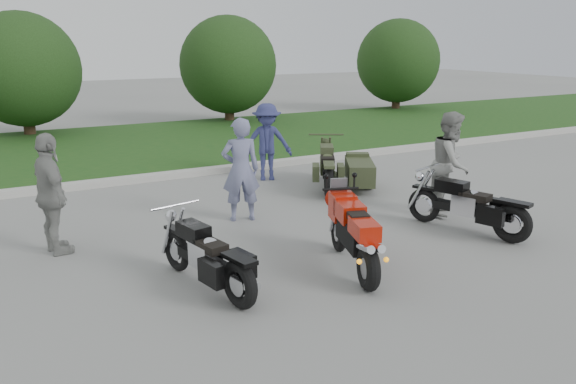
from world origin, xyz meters
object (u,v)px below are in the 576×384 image
cruiser_left (210,260)px  sportbike_red (354,232)px  person_stripe (241,170)px  person_grey (451,164)px  person_denim (267,142)px  person_back (51,195)px  cruiser_right (471,208)px  cruiser_sidecar (346,170)px

cruiser_left → sportbike_red: bearing=-21.7°
cruiser_left → person_stripe: size_ratio=1.13×
person_grey → person_denim: (-1.81, 3.90, -0.07)m
person_stripe → person_back: person_stripe is taller
sportbike_red → person_stripe: bearing=116.7°
cruiser_left → person_back: (-1.59, 2.32, 0.50)m
cruiser_right → cruiser_sidecar: (-0.24, 3.34, -0.02)m
sportbike_red → person_grey: 3.38m
sportbike_red → cruiser_sidecar: (2.37, 3.72, -0.15)m
sportbike_red → person_denim: (1.25, 5.28, 0.31)m
cruiser_right → person_grey: person_grey is taller
sportbike_red → person_stripe: person_stripe is taller
person_stripe → person_grey: bearing=172.6°
person_denim → cruiser_right: bearing=-52.2°
person_stripe → sportbike_red: bearing=114.1°
person_grey → person_denim: size_ratio=1.08×
cruiser_sidecar → person_grey: size_ratio=1.13×
sportbike_red → cruiser_left: sportbike_red is taller
cruiser_right → person_stripe: bearing=122.6°
cruiser_right → person_back: bearing=140.9°
cruiser_right → person_stripe: size_ratio=1.15×
sportbike_red → person_grey: (3.06, 1.38, 0.38)m
person_stripe → person_back: (-3.11, -0.17, -0.00)m
sportbike_red → person_denim: bearing=94.2°
person_stripe → person_denim: bearing=-110.0°
person_denim → person_back: size_ratio=0.95×
cruiser_left → person_grey: bearing=-0.5°
sportbike_red → cruiser_left: bearing=-172.0°
cruiser_right → person_grey: 1.21m
cruiser_sidecar → sportbike_red: bearing=-93.1°
person_grey → person_back: person_grey is taller
cruiser_right → person_denim: bearing=86.7°
sportbike_red → cruiser_left: size_ratio=0.94×
cruiser_right → cruiser_sidecar: cruiser_sidecar is taller
cruiser_left → person_grey: (5.05, 1.05, 0.53)m
cruiser_left → cruiser_sidecar: bearing=25.6°
person_stripe → person_denim: person_stripe is taller
sportbike_red → person_stripe: (-0.46, 2.82, 0.36)m
cruiser_left → cruiser_right: (4.60, 0.05, 0.02)m
cruiser_right → person_denim: 5.11m
cruiser_left → cruiser_sidecar: cruiser_sidecar is taller
cruiser_right → cruiser_sidecar: bearing=75.2°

